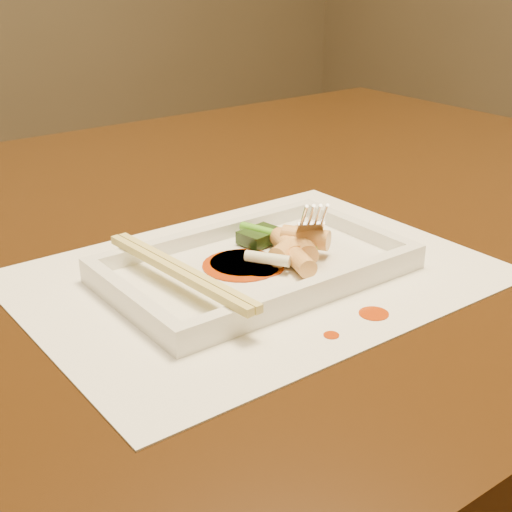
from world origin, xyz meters
TOP-DOWN VIEW (x-y plane):
  - table at (0.00, 0.00)m, footprint 1.40×0.90m
  - placemat at (-0.03, -0.16)m, footprint 0.40×0.30m
  - sauce_splatter_a at (-0.00, -0.27)m, footprint 0.02×0.02m
  - sauce_splatter_b at (-0.05, -0.28)m, footprint 0.01×0.01m
  - plate_base at (-0.03, -0.16)m, footprint 0.26×0.16m
  - plate_rim_far at (-0.03, -0.08)m, footprint 0.26×0.01m
  - plate_rim_near at (-0.03, -0.23)m, footprint 0.26×0.01m
  - plate_rim_left at (-0.16, -0.16)m, footprint 0.01×0.14m
  - plate_rim_right at (0.09, -0.16)m, footprint 0.01×0.14m
  - veg_piece at (0.00, -0.12)m, footprint 0.04×0.03m
  - scallion_white at (-0.03, -0.17)m, footprint 0.03×0.04m
  - scallion_green at (0.01, -0.14)m, footprint 0.04×0.08m
  - chopstick_a at (-0.11, -0.16)m, footprint 0.02×0.19m
  - chopstick_b at (-0.11, -0.16)m, footprint 0.02×0.19m
  - fork at (0.04, -0.14)m, footprint 0.09×0.10m
  - sauce_blob_0 at (-0.04, -0.15)m, footprint 0.06×0.06m
  - sauce_blob_1 at (-0.04, -0.15)m, footprint 0.07×0.07m
  - sauce_blob_2 at (-0.03, -0.16)m, footprint 0.04×0.04m
  - rice_cake_0 at (-0.01, -0.19)m, footprint 0.03×0.05m
  - rice_cake_1 at (0.00, -0.16)m, footprint 0.03×0.05m
  - rice_cake_2 at (0.02, -0.16)m, footprint 0.04×0.05m
  - rice_cake_3 at (0.02, -0.16)m, footprint 0.04×0.05m
  - rice_cake_4 at (-0.00, -0.17)m, footprint 0.05×0.03m

SIDE VIEW (x-z plane):
  - table at x=0.00m, z-range 0.27..1.02m
  - placemat at x=-0.03m, z-range 0.75..0.75m
  - sauce_splatter_a at x=0.00m, z-range 0.75..0.75m
  - sauce_splatter_b at x=-0.05m, z-range 0.75..0.75m
  - plate_base at x=-0.03m, z-range 0.75..0.76m
  - sauce_blob_0 at x=-0.04m, z-range 0.76..0.76m
  - sauce_blob_1 at x=-0.04m, z-range 0.76..0.76m
  - sauce_blob_2 at x=-0.03m, z-range 0.76..0.76m
  - plate_rim_far at x=-0.03m, z-range 0.76..0.77m
  - plate_rim_near at x=-0.03m, z-range 0.76..0.77m
  - plate_rim_left at x=-0.16m, z-range 0.76..0.77m
  - plate_rim_right at x=0.09m, z-range 0.76..0.77m
  - veg_piece at x=0.00m, z-range 0.76..0.77m
  - rice_cake_0 at x=-0.01m, z-range 0.76..0.78m
  - rice_cake_1 at x=0.00m, z-range 0.76..0.78m
  - rice_cake_3 at x=0.02m, z-range 0.76..0.78m
  - rice_cake_4 at x=0.00m, z-range 0.76..0.78m
  - scallion_white at x=-0.03m, z-range 0.77..0.78m
  - scallion_green at x=0.01m, z-range 0.77..0.78m
  - rice_cake_2 at x=0.02m, z-range 0.77..0.79m
  - chopstick_a at x=-0.11m, z-range 0.77..0.78m
  - chopstick_b at x=-0.11m, z-range 0.77..0.78m
  - fork at x=0.04m, z-range 0.76..0.90m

